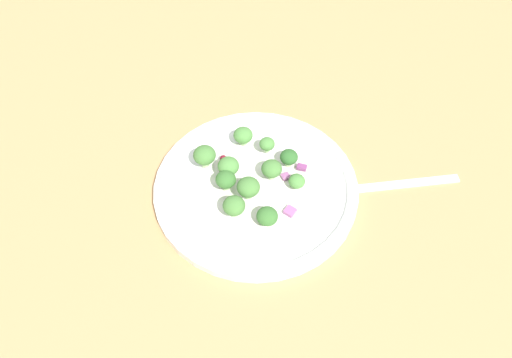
# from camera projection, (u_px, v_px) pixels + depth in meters

# --- Properties ---
(ground_plane) EXTENTS (1.80, 1.80, 0.02)m
(ground_plane) POSITION_uv_depth(u_px,v_px,m) (263.00, 182.00, 0.73)
(ground_plane) COLOR tan
(plate) EXTENTS (0.26, 0.26, 0.02)m
(plate) POSITION_uv_depth(u_px,v_px,m) (256.00, 188.00, 0.70)
(plate) COLOR white
(plate) RESTS_ON ground_plane
(dressing_pool) EXTENTS (0.15, 0.15, 0.00)m
(dressing_pool) POSITION_uv_depth(u_px,v_px,m) (256.00, 186.00, 0.70)
(dressing_pool) COLOR white
(dressing_pool) RESTS_ON plate
(broccoli_floret_0) EXTENTS (0.03, 0.03, 0.03)m
(broccoli_floret_0) POSITION_uv_depth(u_px,v_px,m) (226.00, 180.00, 0.67)
(broccoli_floret_0) COLOR #ADD18E
(broccoli_floret_0) RESTS_ON plate
(broccoli_floret_1) EXTENTS (0.03, 0.03, 0.03)m
(broccoli_floret_1) POSITION_uv_depth(u_px,v_px,m) (228.00, 166.00, 0.69)
(broccoli_floret_1) COLOR #8EB77A
(broccoli_floret_1) RESTS_ON plate
(broccoli_floret_2) EXTENTS (0.03, 0.03, 0.03)m
(broccoli_floret_2) POSITION_uv_depth(u_px,v_px,m) (267.00, 217.00, 0.65)
(broccoli_floret_2) COLOR #ADD18E
(broccoli_floret_2) RESTS_ON plate
(broccoli_floret_3) EXTENTS (0.03, 0.03, 0.03)m
(broccoli_floret_3) POSITION_uv_depth(u_px,v_px,m) (243.00, 136.00, 0.73)
(broccoli_floret_3) COLOR #8EB77A
(broccoli_floret_3) RESTS_ON plate
(broccoli_floret_4) EXTENTS (0.03, 0.03, 0.03)m
(broccoli_floret_4) POSITION_uv_depth(u_px,v_px,m) (269.00, 171.00, 0.69)
(broccoli_floret_4) COLOR #9EC684
(broccoli_floret_4) RESTS_ON plate
(broccoli_floret_5) EXTENTS (0.02, 0.02, 0.02)m
(broccoli_floret_5) POSITION_uv_depth(u_px,v_px,m) (289.00, 157.00, 0.70)
(broccoli_floret_5) COLOR #ADD18E
(broccoli_floret_5) RESTS_ON plate
(broccoli_floret_6) EXTENTS (0.03, 0.03, 0.03)m
(broccoli_floret_6) POSITION_uv_depth(u_px,v_px,m) (205.00, 155.00, 0.70)
(broccoli_floret_6) COLOR #ADD18E
(broccoli_floret_6) RESTS_ON plate
(broccoli_floret_7) EXTENTS (0.02, 0.02, 0.02)m
(broccoli_floret_7) POSITION_uv_depth(u_px,v_px,m) (267.00, 144.00, 0.71)
(broccoli_floret_7) COLOR #9EC684
(broccoli_floret_7) RESTS_ON plate
(broccoli_floret_8) EXTENTS (0.03, 0.03, 0.03)m
(broccoli_floret_8) POSITION_uv_depth(u_px,v_px,m) (248.00, 187.00, 0.66)
(broccoli_floret_8) COLOR #8EB77A
(broccoli_floret_8) RESTS_ON plate
(broccoli_floret_9) EXTENTS (0.03, 0.03, 0.03)m
(broccoli_floret_9) POSITION_uv_depth(u_px,v_px,m) (234.00, 206.00, 0.65)
(broccoli_floret_9) COLOR #9EC684
(broccoli_floret_9) RESTS_ON plate
(broccoli_floret_10) EXTENTS (0.02, 0.02, 0.02)m
(broccoli_floret_10) POSITION_uv_depth(u_px,v_px,m) (297.00, 181.00, 0.68)
(broccoli_floret_10) COLOR #ADD18E
(broccoli_floret_10) RESTS_ON plate
(cranberry_0) EXTENTS (0.01, 0.01, 0.01)m
(cranberry_0) POSITION_uv_depth(u_px,v_px,m) (289.00, 162.00, 0.71)
(cranberry_0) COLOR maroon
(cranberry_0) RESTS_ON plate
(cranberry_1) EXTENTS (0.01, 0.01, 0.01)m
(cranberry_1) POSITION_uv_depth(u_px,v_px,m) (223.00, 158.00, 0.71)
(cranberry_1) COLOR maroon
(cranberry_1) RESTS_ON plate
(cranberry_2) EXTENTS (0.01, 0.01, 0.01)m
(cranberry_2) POSITION_uv_depth(u_px,v_px,m) (260.00, 215.00, 0.66)
(cranberry_2) COLOR maroon
(cranberry_2) RESTS_ON plate
(onion_bit_0) EXTENTS (0.01, 0.01, 0.01)m
(onion_bit_0) POSITION_uv_depth(u_px,v_px,m) (290.00, 211.00, 0.67)
(onion_bit_0) COLOR #A35B93
(onion_bit_0) RESTS_ON plate
(onion_bit_1) EXTENTS (0.01, 0.01, 0.00)m
(onion_bit_1) POSITION_uv_depth(u_px,v_px,m) (286.00, 176.00, 0.70)
(onion_bit_1) COLOR #A35B93
(onion_bit_1) RESTS_ON plate
(onion_bit_2) EXTENTS (0.02, 0.01, 0.01)m
(onion_bit_2) POSITION_uv_depth(u_px,v_px,m) (302.00, 167.00, 0.71)
(onion_bit_2) COLOR #843D75
(onion_bit_2) RESTS_ON plate
(fork) EXTENTS (0.13, 0.16, 0.01)m
(fork) POSITION_uv_depth(u_px,v_px,m) (382.00, 186.00, 0.71)
(fork) COLOR silver
(fork) RESTS_ON ground_plane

